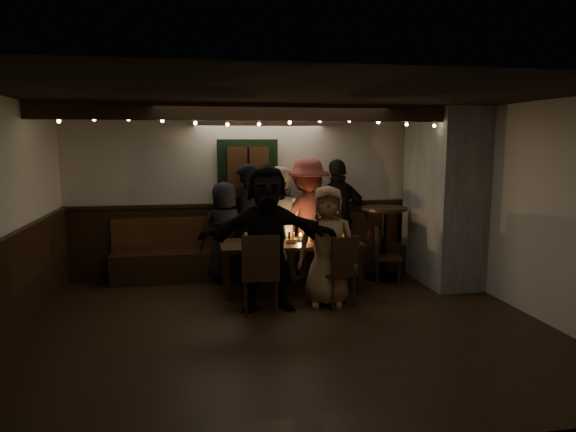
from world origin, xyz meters
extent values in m
cube|color=black|center=(0.00, 0.00, -0.01)|extent=(6.00, 5.00, 0.01)
cube|color=black|center=(0.00, 0.00, 2.60)|extent=(6.00, 5.00, 0.01)
cube|color=silver|center=(0.00, 2.50, 1.30)|extent=(6.00, 0.01, 2.60)
cube|color=silver|center=(3.00, 0.00, 1.30)|extent=(0.01, 5.00, 2.60)
cube|color=black|center=(0.00, 2.48, 0.55)|extent=(6.00, 0.05, 1.10)
cube|color=black|center=(-2.98, 0.00, 0.55)|extent=(0.05, 5.00, 1.10)
cube|color=#61615E|center=(2.65, 1.50, 1.30)|extent=(0.70, 1.40, 2.60)
cube|color=black|center=(0.00, 2.23, 0.23)|extent=(4.60, 0.45, 0.45)
cube|color=#4C2616|center=(0.00, 2.41, 0.70)|extent=(4.60, 0.06, 0.50)
cube|color=black|center=(-0.20, 2.44, 1.65)|extent=(0.95, 0.04, 1.00)
cube|color=#4C2616|center=(-0.20, 2.38, 1.65)|extent=(0.64, 0.12, 0.76)
cube|color=black|center=(0.00, 1.00, 2.49)|extent=(6.00, 0.16, 0.22)
sphere|color=#FFE599|center=(-2.60, 0.98, 2.36)|extent=(0.04, 0.04, 0.04)
sphere|color=#FFE599|center=(-2.20, 0.98, 2.38)|extent=(0.04, 0.04, 0.04)
sphere|color=#FFE599|center=(-1.80, 0.98, 2.39)|extent=(0.04, 0.04, 0.04)
sphere|color=#FFE599|center=(-1.40, 0.98, 2.37)|extent=(0.04, 0.04, 0.04)
sphere|color=#FFE599|center=(-1.00, 0.98, 2.35)|extent=(0.04, 0.04, 0.04)
sphere|color=#FFE599|center=(-0.60, 0.98, 2.33)|extent=(0.04, 0.04, 0.04)
sphere|color=#FFE599|center=(-0.20, 0.98, 2.34)|extent=(0.04, 0.04, 0.04)
sphere|color=#FFE599|center=(0.20, 0.98, 2.36)|extent=(0.04, 0.04, 0.04)
sphere|color=#FFE599|center=(0.60, 0.98, 2.38)|extent=(0.04, 0.04, 0.04)
sphere|color=#FFE599|center=(1.00, 0.98, 2.39)|extent=(0.04, 0.04, 0.04)
sphere|color=#FFE599|center=(1.40, 0.98, 2.37)|extent=(0.04, 0.04, 0.04)
sphere|color=#FFE599|center=(1.80, 0.98, 2.35)|extent=(0.04, 0.04, 0.04)
sphere|color=#FFE599|center=(2.20, 0.98, 2.33)|extent=(0.04, 0.04, 0.04)
sphere|color=#FFE599|center=(2.60, 0.98, 2.34)|extent=(0.04, 0.04, 0.04)
cube|color=black|center=(0.29, 1.40, 0.68)|extent=(1.98, 0.85, 0.06)
cylinder|color=black|center=(-0.63, 1.05, 0.33)|extent=(0.07, 0.07, 0.65)
cylinder|color=black|center=(-0.63, 1.75, 0.33)|extent=(0.07, 0.07, 0.65)
cylinder|color=black|center=(1.21, 1.05, 0.33)|extent=(0.07, 0.07, 0.65)
cylinder|color=black|center=(1.21, 1.75, 0.33)|extent=(0.07, 0.07, 0.65)
cylinder|color=#BF7226|center=(-0.33, 1.50, 0.77)|extent=(0.07, 0.07, 0.13)
cylinder|color=#BF7226|center=(-0.09, 1.19, 0.77)|extent=(0.07, 0.07, 0.13)
cylinder|color=silver|center=(0.21, 1.59, 0.77)|extent=(0.07, 0.07, 0.13)
cylinder|color=#BF7226|center=(0.58, 1.36, 0.77)|extent=(0.07, 0.07, 0.13)
cylinder|color=silver|center=(0.77, 1.63, 0.77)|extent=(0.07, 0.07, 0.13)
cylinder|color=#BF7226|center=(1.04, 1.24, 0.77)|extent=(0.07, 0.07, 0.13)
cylinder|color=white|center=(-0.20, 1.12, 0.72)|extent=(0.25, 0.25, 0.01)
cube|color=#B2B2B7|center=(0.29, 1.35, 0.73)|extent=(0.15, 0.09, 0.05)
cylinder|color=#990C0C|center=(0.26, 1.35, 0.78)|extent=(0.03, 0.03, 0.15)
cylinder|color=gold|center=(0.32, 1.35, 0.78)|extent=(0.03, 0.03, 0.15)
cylinder|color=silver|center=(0.44, 1.45, 0.75)|extent=(0.05, 0.05, 0.08)
sphere|color=#FFB24C|center=(0.44, 1.45, 0.80)|extent=(0.03, 0.03, 0.03)
cube|color=black|center=(-0.25, 0.55, 0.47)|extent=(0.50, 0.50, 0.04)
cube|color=black|center=(-0.27, 0.34, 0.75)|extent=(0.46, 0.09, 0.52)
cylinder|color=black|center=(-0.05, 0.71, 0.22)|extent=(0.04, 0.04, 0.45)
cylinder|color=black|center=(-0.09, 0.34, 0.22)|extent=(0.04, 0.04, 0.45)
cylinder|color=black|center=(-0.41, 0.75, 0.22)|extent=(0.04, 0.04, 0.45)
cylinder|color=black|center=(-0.45, 0.38, 0.22)|extent=(0.04, 0.04, 0.45)
cube|color=black|center=(0.75, 0.64, 0.43)|extent=(0.55, 0.55, 0.04)
cube|color=black|center=(0.82, 0.46, 0.69)|extent=(0.41, 0.19, 0.48)
cylinder|color=black|center=(0.84, 0.86, 0.21)|extent=(0.04, 0.04, 0.41)
cylinder|color=black|center=(0.97, 0.54, 0.21)|extent=(0.04, 0.04, 0.41)
cylinder|color=black|center=(0.53, 0.73, 0.21)|extent=(0.04, 0.04, 0.41)
cylinder|color=black|center=(0.65, 0.42, 0.21)|extent=(0.04, 0.04, 0.41)
cube|color=black|center=(1.79, 1.48, 0.40)|extent=(0.49, 0.49, 0.04)
cube|color=black|center=(1.62, 1.53, 0.64)|extent=(0.15, 0.38, 0.45)
cylinder|color=black|center=(1.89, 1.28, 0.19)|extent=(0.03, 0.03, 0.38)
cylinder|color=black|center=(1.59, 1.37, 0.19)|extent=(0.03, 0.03, 0.38)
cylinder|color=black|center=(1.99, 1.58, 0.19)|extent=(0.03, 0.03, 0.38)
cylinder|color=black|center=(1.69, 1.67, 0.19)|extent=(0.03, 0.03, 0.38)
cylinder|color=black|center=(1.84, 1.80, 0.02)|extent=(0.57, 0.57, 0.03)
cylinder|color=black|center=(1.84, 1.80, 0.55)|extent=(0.08, 0.08, 1.10)
cylinder|color=black|center=(1.84, 1.80, 1.10)|extent=(0.70, 0.70, 0.04)
imported|color=black|center=(-0.59, 2.09, 0.76)|extent=(0.83, 0.63, 1.52)
imported|color=black|center=(-0.26, 2.11, 0.89)|extent=(0.74, 0.58, 1.79)
imported|color=beige|center=(0.23, 2.09, 0.87)|extent=(1.04, 0.95, 1.74)
imported|color=brown|center=(0.68, 2.07, 0.93)|extent=(1.32, 0.93, 1.87)
imported|color=black|center=(1.20, 2.15, 0.92)|extent=(1.14, 0.61, 1.84)
imported|color=black|center=(-0.15, 0.66, 0.92)|extent=(1.73, 0.61, 1.85)
imported|color=#98714A|center=(0.63, 0.68, 0.78)|extent=(0.84, 0.63, 1.57)
camera|label=1|loc=(-1.03, -5.62, 2.13)|focal=32.00mm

